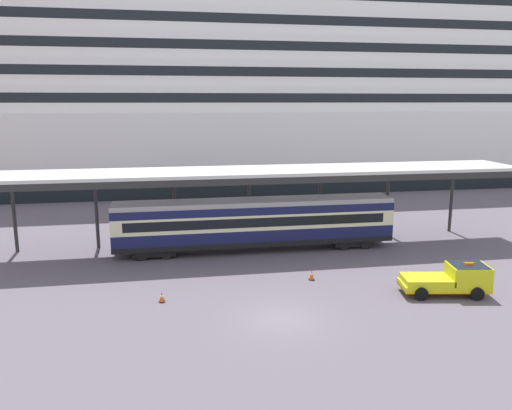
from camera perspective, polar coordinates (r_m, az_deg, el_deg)
name	(u,v)px	position (r m, az deg, el deg)	size (l,w,h in m)	color
ground_plane	(281,319)	(28.81, 2.77, -12.46)	(400.00, 400.00, 0.00)	#5E5663
cruise_ship	(188,91)	(73.77, -7.50, 12.36)	(166.04, 23.00, 37.93)	black
platform_canopy	(254,173)	(40.25, -0.20, 3.51)	(43.22, 5.74, 6.42)	silver
train_carriage	(255,222)	(40.51, -0.08, -1.92)	(21.89, 2.81, 4.11)	black
service_truck	(452,279)	(34.02, 20.90, -7.63)	(5.47, 2.94, 2.02)	yellow
traffic_cone_near	(312,275)	(34.67, 6.18, -7.67)	(0.36, 0.36, 0.73)	black
traffic_cone_mid	(162,297)	(31.38, -10.38, -9.97)	(0.36, 0.36, 0.64)	black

